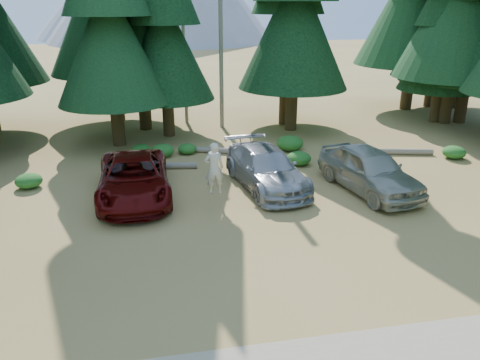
{
  "coord_description": "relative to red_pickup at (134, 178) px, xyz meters",
  "views": [
    {
      "loc": [
        -3.37,
        -12.87,
        7.06
      ],
      "look_at": [
        -0.47,
        2.14,
        1.25
      ],
      "focal_mm": 35.0,
      "sensor_mm": 36.0,
      "label": 1
    }
  ],
  "objects": [
    {
      "name": "log_right",
      "position": [
        12.11,
        3.23,
        -0.65
      ],
      "size": [
        4.57,
        1.34,
        0.3
      ],
      "primitive_type": "cylinder",
      "rotation": [
        0.0,
        1.57,
        -0.23
      ],
      "color": "slate",
      "rests_on": "ground"
    },
    {
      "name": "red_pickup",
      "position": [
        0.0,
        0.0,
        0.0
      ],
      "size": [
        2.74,
        5.77,
        1.59
      ],
      "primitive_type": "imported",
      "rotation": [
        0.0,
        0.0,
        0.02
      ],
      "color": "#520807",
      "rests_on": "ground"
    },
    {
      "name": "ground",
      "position": [
        4.19,
        -4.29,
        -0.8
      ],
      "size": [
        160.0,
        160.0,
        0.0
      ],
      "primitive_type": "plane",
      "color": "olive",
      "rests_on": "ground"
    },
    {
      "name": "snag_front",
      "position": [
        4.99,
        10.21,
        5.2
      ],
      "size": [
        0.24,
        0.24,
        12.0
      ],
      "primitive_type": "cylinder",
      "color": "slate",
      "rests_on": "ground"
    },
    {
      "name": "forest_belt_north",
      "position": [
        4.19,
        10.71,
        -0.8
      ],
      "size": [
        36.0,
        7.0,
        22.0
      ],
      "primitive_type": null,
      "color": "black",
      "rests_on": "ground"
    },
    {
      "name": "silver_minivan_right",
      "position": [
        9.15,
        -1.04,
        0.08
      ],
      "size": [
        2.96,
        5.45,
        1.76
      ],
      "primitive_type": "imported",
      "rotation": [
        0.0,
        0.0,
        0.18
      ],
      "color": "#ACAA99",
      "rests_on": "ground"
    },
    {
      "name": "shrub_left",
      "position": [
        0.2,
        5.56,
        -0.54
      ],
      "size": [
        0.92,
        0.92,
        0.51
      ],
      "primitive_type": "ellipsoid",
      "color": "#215A1B",
      "rests_on": "ground"
    },
    {
      "name": "frisbee_player",
      "position": [
        2.92,
        -1.35,
        0.67
      ],
      "size": [
        0.73,
        0.49,
        1.95
      ],
      "rotation": [
        0.0,
        0.0,
        3.18
      ],
      "color": "beige",
      "rests_on": "ground"
    },
    {
      "name": "snag_back",
      "position": [
        2.99,
        11.71,
        4.2
      ],
      "size": [
        0.2,
        0.2,
        10.0
      ],
      "primitive_type": "cylinder",
      "color": "slate",
      "rests_on": "ground"
    },
    {
      "name": "log_left",
      "position": [
        0.71,
        3.22,
        -0.65
      ],
      "size": [
        4.01,
        0.9,
        0.29
      ],
      "primitive_type": "cylinder",
      "rotation": [
        0.0,
        1.57,
        -0.15
      ],
      "color": "slate",
      "rests_on": "ground"
    },
    {
      "name": "shrub_far_left",
      "position": [
        -4.25,
        1.85,
        -0.5
      ],
      "size": [
        1.07,
        1.07,
        0.59
      ],
      "primitive_type": "ellipsoid",
      "color": "#215A1B",
      "rests_on": "ground"
    },
    {
      "name": "shrub_right",
      "position": [
        7.4,
        2.53,
        -0.49
      ],
      "size": [
        1.13,
        1.13,
        0.62
      ],
      "primitive_type": "ellipsoid",
      "color": "#215A1B",
      "rests_on": "ground"
    },
    {
      "name": "shrub_far_right",
      "position": [
        7.65,
        4.82,
        -0.42
      ],
      "size": [
        1.35,
        1.35,
        0.74
      ],
      "primitive_type": "ellipsoid",
      "color": "#215A1B",
      "rests_on": "ground"
    },
    {
      "name": "shrub_edge_east",
      "position": [
        15.07,
        2.05,
        -0.5
      ],
      "size": [
        1.09,
        1.09,
        0.6
      ],
      "primitive_type": "ellipsoid",
      "color": "#215A1B",
      "rests_on": "ground"
    },
    {
      "name": "shrub_center_left",
      "position": [
        1.23,
        4.98,
        -0.48
      ],
      "size": [
        1.13,
        1.13,
        0.62
      ],
      "primitive_type": "ellipsoid",
      "color": "#215A1B",
      "rests_on": "ground"
    },
    {
      "name": "log_mid",
      "position": [
        4.28,
        4.86,
        -0.65
      ],
      "size": [
        3.38,
        1.5,
        0.29
      ],
      "primitive_type": "cylinder",
      "rotation": [
        0.0,
        1.57,
        -0.36
      ],
      "color": "slate",
      "rests_on": "ground"
    },
    {
      "name": "shrub_center_right",
      "position": [
        2.46,
        5.21,
        -0.54
      ],
      "size": [
        0.92,
        0.92,
        0.51
      ],
      "primitive_type": "ellipsoid",
      "color": "#215A1B",
      "rests_on": "ground"
    },
    {
      "name": "silver_minivan_center",
      "position": [
        5.24,
        0.16,
        -0.01
      ],
      "size": [
        2.97,
        5.65,
        1.56
      ],
      "primitive_type": "imported",
      "rotation": [
        0.0,
        0.0,
        0.15
      ],
      "color": "#9FA1A7",
      "rests_on": "ground"
    }
  ]
}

